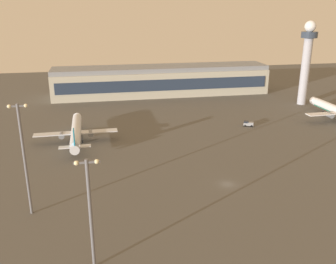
# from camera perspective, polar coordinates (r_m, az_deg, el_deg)

# --- Properties ---
(ground_plane) EXTENTS (416.00, 416.00, 0.00)m
(ground_plane) POSITION_cam_1_polar(r_m,az_deg,el_deg) (110.71, 9.08, -7.91)
(ground_plane) COLOR #56544F
(terminal_building) EXTENTS (122.32, 22.40, 16.40)m
(terminal_building) POSITION_cam_1_polar(r_m,az_deg,el_deg) (216.42, -1.02, 7.90)
(terminal_building) COLOR #B2AD99
(terminal_building) RESTS_ON ground
(control_tower) EXTENTS (8.00, 8.00, 42.23)m
(control_tower) POSITION_cam_1_polar(r_m,az_deg,el_deg) (204.20, 20.50, 10.67)
(control_tower) COLOR #A8A8B2
(control_tower) RESTS_ON ground
(airplane_terminal_side) EXTENTS (31.08, 39.98, 10.27)m
(airplane_terminal_side) POSITION_cam_1_polar(r_m,az_deg,el_deg) (144.98, -13.91, 0.01)
(airplane_terminal_side) COLOR silver
(airplane_terminal_side) RESTS_ON ground
(cargo_loader) EXTENTS (4.58, 3.46, 2.25)m
(cargo_loader) POSITION_cam_1_polar(r_m,az_deg,el_deg) (163.25, 12.21, 1.27)
(cargo_loader) COLOR gray
(cargo_loader) RESTS_ON ground
(apron_light_east) EXTENTS (4.80, 0.90, 28.39)m
(apron_light_east) POSITION_cam_1_polar(r_m,az_deg,el_deg) (94.62, -21.22, -3.14)
(apron_light_east) COLOR slate
(apron_light_east) RESTS_ON ground
(apron_light_central) EXTENTS (4.80, 0.90, 23.26)m
(apron_light_central) POSITION_cam_1_polar(r_m,az_deg,el_deg) (72.86, -11.86, -11.23)
(apron_light_central) COLOR slate
(apron_light_central) RESTS_ON ground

